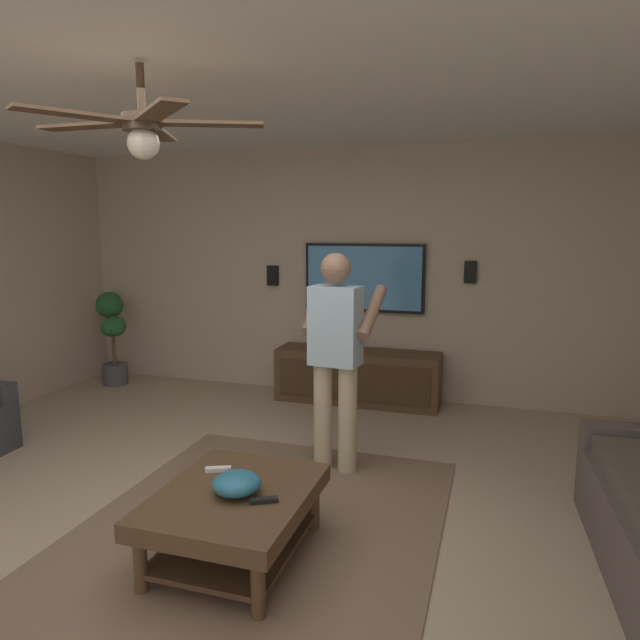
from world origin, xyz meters
name	(u,v)px	position (x,y,z in m)	size (l,w,h in m)	color
ground_plane	(207,543)	(0.00, 0.00, 0.00)	(7.61, 7.61, 0.00)	tan
wall_back_tv	(348,274)	(3.22, 0.00, 1.32)	(0.10, 6.46, 2.64)	#BCA893
ceiling_slab	(190,55)	(0.00, 0.00, 2.69)	(6.54, 6.46, 0.10)	white
area_rug	(251,538)	(0.11, -0.23, 0.01)	(2.88, 2.14, 0.01)	#7A604C
coffee_table	(235,509)	(-0.09, -0.23, 0.30)	(1.00, 0.80, 0.40)	#513823
media_console	(357,377)	(2.89, -0.19, 0.28)	(0.45, 1.70, 0.55)	#513823
tv	(364,278)	(3.13, -0.19, 1.29)	(0.05, 1.28, 0.72)	black
person_standing	(336,349)	(1.22, -0.44, 0.93)	(0.57, 0.58, 1.64)	#C6B793
potted_plant_tall	(112,331)	(2.70, 2.67, 0.63)	(0.40, 0.43, 1.08)	#4C4C51
bowl	(237,483)	(-0.12, -0.26, 0.46)	(0.26, 0.26, 0.12)	teal
remote_white	(218,469)	(0.11, -0.03, 0.41)	(0.15, 0.04, 0.02)	white
remote_black	(264,500)	(-0.17, -0.44, 0.41)	(0.15, 0.04, 0.02)	black
vase_round	(343,339)	(2.90, -0.03, 0.66)	(0.22, 0.22, 0.22)	red
wall_speaker_left	(470,272)	(3.14, -1.28, 1.37)	(0.06, 0.12, 0.22)	black
wall_speaker_right	(273,276)	(3.14, 0.85, 1.28)	(0.06, 0.12, 0.22)	black
ceiling_fan	(141,128)	(-0.19, 0.18, 2.31)	(1.13, 1.17, 0.46)	#4C3828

